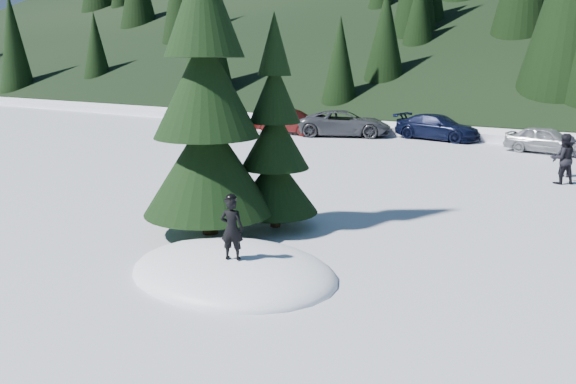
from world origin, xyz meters
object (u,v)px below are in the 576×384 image
Objects in this scene: child_skier at (232,229)px; car_1 at (290,122)px; spruce_tall at (206,99)px; car_3 at (437,127)px; spruce_short at (275,146)px; car_2 at (344,123)px; adult_0 at (563,159)px; car_4 at (546,140)px; adult_2 at (567,156)px; car_0 at (219,119)px.

child_skier reaches higher than car_1.
child_skier is (2.49, -2.15, -2.23)m from spruce_tall.
car_1 is 8.42m from car_3.
spruce_short is at bearing -149.84° from car_1.
child_skier reaches higher than car_2.
child_skier reaches higher than car_3.
adult_0 reaches higher than car_4.
spruce_tall is at bearing 72.49° from adult_2.
car_0 is 4.64m from car_1.
car_4 is at bearing -113.00° from adult_0.
car_1 is at bearing 81.23° from car_2.
car_2 is at bearing 114.74° from car_3.
car_0 is 13.05m from car_3.
spruce_short is 18.47m from car_2.
car_2 is at bearing 96.66° from car_4.
adult_2 is at bearing -126.20° from car_3.
car_2 reaches higher than car_4.
spruce_tall is 19.55m from car_2.
car_0 is 7.89m from car_2.
car_0 is 0.83× the size of car_2.
spruce_tall reaches higher than car_2.
car_2 is (-12.38, 5.72, -0.04)m from adult_2.
spruce_tall is 18.96m from car_4.
car_4 is at bearing -64.58° from adult_2.
car_1 is 0.91× the size of car_3.
car_4 is (-1.69, 6.93, -0.27)m from adult_0.
spruce_tall is 1.65× the size of car_2.
spruce_short is at bearing -124.76° from car_0.
child_skier is 13.94m from adult_0.
child_skier is 0.69× the size of adult_0.
car_0 is 0.92× the size of car_3.
car_3 is (-1.18, 19.88, -2.64)m from spruce_tall.
adult_0 is 14.32m from car_2.
car_2 is 1.44× the size of car_4.
child_skier is 15.30m from adult_2.
spruce_tall is 13.13m from adult_0.
spruce_tall is 2.37× the size of car_4.
car_0 is at bearing 134.57° from spruce_short.
car_0 is (-20.05, 5.11, -0.14)m from adult_0.
car_1 is (4.49, 1.14, -0.03)m from car_0.
spruce_short is (1.00, 1.40, -1.22)m from spruce_tall.
car_3 is (12.57, 3.51, -0.06)m from car_0.
adult_0 is 0.38× the size of car_3.
spruce_short is at bearing 54.46° from spruce_tall.
car_1 is at bearing -80.96° from child_skier.
adult_2 reaches higher than car_0.
child_skier is 0.23× the size of car_2.
child_skier is at bearing -178.26° from car_4.
car_0 is at bearing -70.57° from child_skier.
spruce_short reaches higher than child_skier.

